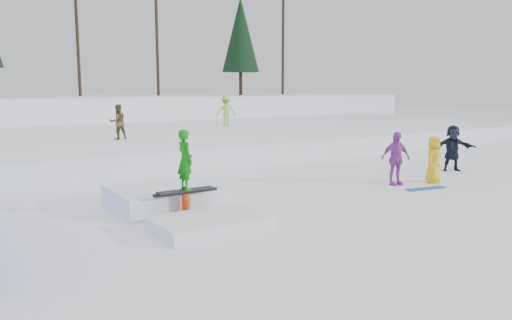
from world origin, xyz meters
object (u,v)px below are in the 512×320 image
spectator_purple (396,158)px  spectator_yellow (433,159)px  walker_olive (118,122)px  walker_ygreen (226,111)px  jib_rail_feature (176,201)px  spectator_dark (452,148)px

spectator_purple → spectator_yellow: spectator_purple is taller
walker_olive → spectator_yellow: walker_olive is taller
walker_ygreen → jib_rail_feature: walker_ygreen is taller
spectator_purple → jib_rail_feature: bearing=-167.4°
walker_olive → spectator_dark: bearing=127.4°
walker_olive → jib_rail_feature: 10.87m
walker_olive → jib_rail_feature: walker_olive is taller
walker_olive → walker_ygreen: walker_ygreen is taller
walker_olive → spectator_purple: bearing=111.3°
walker_olive → jib_rail_feature: (-2.04, -10.60, -1.27)m
walker_olive → spectator_yellow: size_ratio=1.01×
walker_olive → spectator_purple: (5.30, -11.10, -0.72)m
spectator_purple → jib_rail_feature: 7.38m
spectator_purple → spectator_dark: size_ratio=1.00×
walker_ygreen → spectator_dark: walker_ygreen is taller
walker_olive → spectator_dark: (9.21, -10.39, -0.72)m
jib_rail_feature → spectator_purple: bearing=-3.9°
spectator_purple → jib_rail_feature: size_ratio=0.39×
walker_olive → walker_ygreen: bearing=-156.0°
spectator_yellow → jib_rail_feature: 8.72m
spectator_dark → jib_rail_feature: jib_rail_feature is taller
spectator_dark → spectator_yellow: bearing=-118.9°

